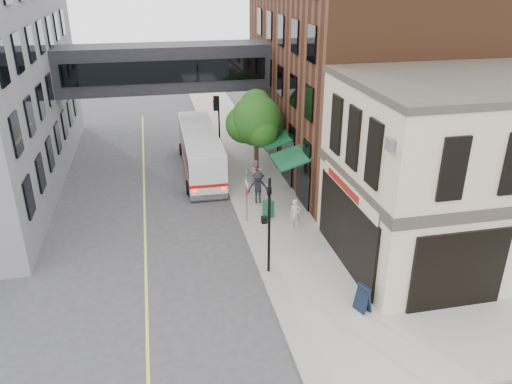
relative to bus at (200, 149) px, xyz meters
name	(u,v)px	position (x,y,z in m)	size (l,w,h in m)	color
ground	(270,301)	(1.17, -15.22, -1.55)	(120.00, 120.00, 0.00)	#38383A
sidewalk_main	(250,172)	(3.17, -1.22, -1.47)	(4.00, 60.00, 0.15)	gray
corner_building	(455,172)	(10.14, -13.22, 2.66)	(10.19, 8.12, 8.45)	beige
brick_building	(365,61)	(11.14, -0.22, 5.44)	(13.76, 18.00, 14.00)	#4F2B18
skyway_bridge	(165,68)	(-1.83, 2.78, 4.95)	(14.00, 3.18, 3.00)	black
traffic_signal_near	(269,215)	(1.53, -13.22, 1.43)	(0.44, 0.22, 4.60)	black
traffic_signal_far	(217,115)	(1.43, 1.78, 1.79)	(0.53, 0.28, 4.50)	black
street_sign_pole	(247,191)	(1.56, -8.22, 0.38)	(0.08, 0.75, 3.00)	gray
street_tree	(256,120)	(3.36, -2.00, 2.36)	(3.80, 3.20, 5.60)	#382619
lane_marking	(145,209)	(-3.83, -5.22, -1.54)	(0.12, 40.00, 0.01)	#D8CC4C
bus	(200,149)	(0.00, 0.00, 0.00)	(2.61, 10.31, 2.77)	silver
pedestrian_a	(295,214)	(3.87, -9.47, -0.61)	(0.58, 0.38, 1.59)	beige
pedestrian_b	(256,171)	(3.17, -3.11, -0.65)	(0.73, 0.57, 1.50)	pink
pedestrian_c	(258,187)	(2.64, -6.09, -0.44)	(1.24, 0.71, 1.91)	black
newspaper_box	(268,209)	(2.79, -8.02, -0.92)	(0.48, 0.43, 0.97)	#13562C
sandwich_board	(363,298)	(4.55, -16.72, -0.83)	(0.41, 0.64, 1.14)	black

